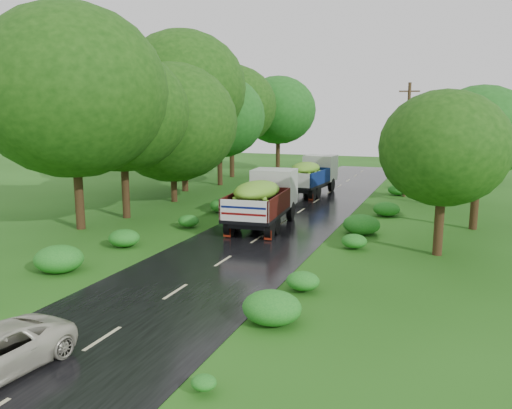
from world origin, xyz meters
The scene contains 9 objects.
ground centered at (0.00, 0.00, 0.00)m, with size 120.00×120.00×0.00m, color #1B480F.
road centered at (0.00, 5.00, 0.01)m, with size 6.50×80.00×0.02m, color black.
road_lines centered at (0.00, 6.00, 0.02)m, with size 0.12×69.60×0.00m.
truck_near centered at (-0.71, 11.08, 1.68)m, with size 3.05×7.23×2.97m.
truck_far centered at (-1.18, 23.08, 1.63)m, with size 2.93×7.03×2.88m.
utility_pole centered at (5.72, 24.35, 4.36)m, with size 1.47×0.44×8.47m.
trees_left centered at (-10.04, 20.37, 6.72)m, with size 6.75×34.63×10.20m.
trees_right centered at (9.01, 21.39, 4.94)m, with size 5.89×30.09×6.76m.
shrubs centered at (0.00, 14.00, 0.35)m, with size 11.90×44.00×0.70m.
Camera 1 is at (8.70, -14.61, 6.19)m, focal length 35.00 mm.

